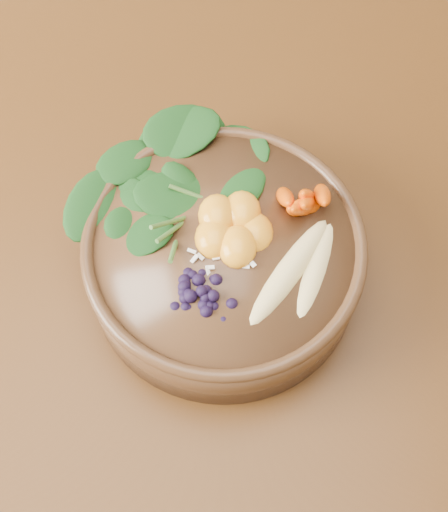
# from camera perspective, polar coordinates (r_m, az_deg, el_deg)

# --- Properties ---
(ground) EXTENTS (4.00, 4.00, 0.00)m
(ground) POSITION_cam_1_polar(r_m,az_deg,el_deg) (1.51, -7.04, -11.05)
(ground) COLOR #381E0F
(ground) RESTS_ON ground
(dining_table) EXTENTS (1.60, 0.90, 0.75)m
(dining_table) POSITION_cam_1_polar(r_m,az_deg,el_deg) (0.90, -11.60, 0.80)
(dining_table) COLOR #331C0C
(dining_table) RESTS_ON ground
(stoneware_bowl) EXTENTS (0.37, 0.37, 0.08)m
(stoneware_bowl) POSITION_cam_1_polar(r_m,az_deg,el_deg) (0.73, 0.00, -0.36)
(stoneware_bowl) COLOR #4D311C
(stoneware_bowl) RESTS_ON dining_table
(kale_heap) EXTENTS (0.23, 0.22, 0.04)m
(kale_heap) POSITION_cam_1_polar(r_m,az_deg,el_deg) (0.71, -1.29, 6.85)
(kale_heap) COLOR #174517
(kale_heap) RESTS_ON stoneware_bowl
(carrot_cluster) EXTENTS (0.08, 0.08, 0.08)m
(carrot_cluster) POSITION_cam_1_polar(r_m,az_deg,el_deg) (0.69, 6.40, 6.09)
(carrot_cluster) COLOR #EF5100
(carrot_cluster) RESTS_ON stoneware_bowl
(banana_halves) EXTENTS (0.11, 0.15, 0.03)m
(banana_halves) POSITION_cam_1_polar(r_m,az_deg,el_deg) (0.67, 6.41, -0.62)
(banana_halves) COLOR #E0CC84
(banana_halves) RESTS_ON stoneware_bowl
(mandarin_cluster) EXTENTS (0.11, 0.11, 0.03)m
(mandarin_cluster) POSITION_cam_1_polar(r_m,az_deg,el_deg) (0.69, 0.74, 2.76)
(mandarin_cluster) COLOR orange
(mandarin_cluster) RESTS_ON stoneware_bowl
(blueberry_pile) EXTENTS (0.16, 0.14, 0.04)m
(blueberry_pile) POSITION_cam_1_polar(r_m,az_deg,el_deg) (0.65, -1.84, -2.32)
(blueberry_pile) COLOR black
(blueberry_pile) RESTS_ON stoneware_bowl
(coconut_flakes) EXTENTS (0.11, 0.10, 0.01)m
(coconut_flakes) POSITION_cam_1_polar(r_m,az_deg,el_deg) (0.68, -0.51, -0.16)
(coconut_flakes) COLOR white
(coconut_flakes) RESTS_ON stoneware_bowl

